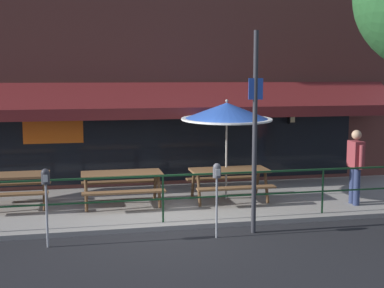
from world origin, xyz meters
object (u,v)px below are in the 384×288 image
(picnic_table_right, at_px, (229,176))
(parking_meter_far, at_px, (217,178))
(parking_meter_near, at_px, (46,184))
(patio_umbrella_right, at_px, (227,112))
(street_sign_pole, at_px, (255,131))
(picnic_table_left, at_px, (7,182))
(pedestrian_walking, at_px, (355,163))
(picnic_table_centre, at_px, (122,179))

(picnic_table_right, relative_size, parking_meter_far, 1.27)
(parking_meter_near, bearing_deg, picnic_table_right, 29.76)
(patio_umbrella_right, bearing_deg, picnic_table_right, -90.00)
(parking_meter_far, bearing_deg, parking_meter_near, 178.50)
(patio_umbrella_right, relative_size, street_sign_pole, 0.61)
(picnic_table_left, height_order, street_sign_pole, street_sign_pole)
(picnic_table_right, bearing_deg, parking_meter_far, -111.35)
(picnic_table_left, bearing_deg, pedestrian_walking, -9.12)
(picnic_table_left, relative_size, parking_meter_far, 1.27)
(street_sign_pole, bearing_deg, picnic_table_centre, 135.72)
(parking_meter_near, bearing_deg, patio_umbrella_right, 32.63)
(patio_umbrella_right, bearing_deg, pedestrian_walking, -22.75)
(picnic_table_left, bearing_deg, parking_meter_far, -34.00)
(patio_umbrella_right, bearing_deg, parking_meter_near, -147.37)
(picnic_table_left, bearing_deg, street_sign_pole, -28.02)
(patio_umbrella_right, height_order, parking_meter_far, patio_umbrella_right)
(parking_meter_far, bearing_deg, picnic_table_centre, 122.59)
(picnic_table_centre, height_order, parking_meter_far, parking_meter_far)
(pedestrian_walking, distance_m, parking_meter_far, 3.95)
(picnic_table_right, bearing_deg, picnic_table_centre, 178.12)
(picnic_table_right, xyz_separation_m, pedestrian_walking, (2.73, -0.87, 0.35))
(pedestrian_walking, distance_m, street_sign_pole, 3.30)
(picnic_table_right, height_order, street_sign_pole, street_sign_pole)
(parking_meter_near, distance_m, parking_meter_far, 3.08)
(patio_umbrella_right, height_order, street_sign_pole, street_sign_pole)
(picnic_table_right, distance_m, parking_meter_near, 4.63)
(picnic_table_centre, relative_size, patio_umbrella_right, 0.76)
(picnic_table_left, relative_size, pedestrian_walking, 1.05)
(picnic_table_centre, distance_m, parking_meter_near, 2.85)
(parking_meter_far, height_order, street_sign_pole, street_sign_pole)
(patio_umbrella_right, bearing_deg, street_sign_pole, -93.34)
(patio_umbrella_right, distance_m, pedestrian_walking, 3.16)
(picnic_table_right, bearing_deg, parking_meter_near, -150.24)
(picnic_table_left, distance_m, pedestrian_walking, 7.82)
(parking_meter_near, bearing_deg, pedestrian_walking, 11.92)
(picnic_table_right, distance_m, patio_umbrella_right, 1.50)
(parking_meter_near, distance_m, street_sign_pole, 3.95)
(pedestrian_walking, bearing_deg, street_sign_pole, -155.00)
(picnic_table_right, xyz_separation_m, street_sign_pole, (-0.14, -2.21, 1.28))
(picnic_table_centre, height_order, parking_meter_near, parking_meter_near)
(parking_meter_near, bearing_deg, picnic_table_centre, 57.49)
(parking_meter_far, bearing_deg, picnic_table_left, 146.00)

